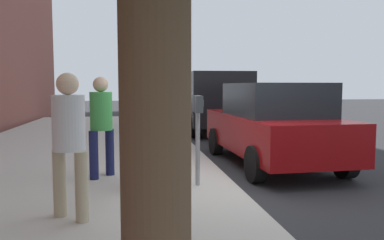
{
  "coord_description": "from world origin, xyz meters",
  "views": [
    {
      "loc": [
        -6.14,
        1.63,
        1.7
      ],
      "look_at": [
        0.33,
        0.61,
        1.13
      ],
      "focal_mm": 35.83,
      "sensor_mm": 36.0,
      "label": 1
    }
  ],
  "objects_px": {
    "parking_meter": "(198,121)",
    "parked_sedan_near": "(272,124)",
    "traffic_signal": "(158,65)",
    "parked_van_far": "(211,98)",
    "parking_officer": "(101,119)",
    "pedestrian_at_meter": "(139,120)",
    "pedestrian_bystander": "(69,135)"
  },
  "relations": [
    {
      "from": "parking_meter",
      "to": "traffic_signal",
      "type": "relative_size",
      "value": 0.39
    },
    {
      "from": "parking_meter",
      "to": "pedestrian_at_meter",
      "type": "relative_size",
      "value": 0.81
    },
    {
      "from": "parking_meter",
      "to": "parked_sedan_near",
      "type": "xyz_separation_m",
      "value": [
        1.96,
        -1.97,
        -0.27
      ]
    },
    {
      "from": "parking_meter",
      "to": "parked_van_far",
      "type": "distance_m",
      "value": 8.56
    },
    {
      "from": "parked_sedan_near",
      "to": "traffic_signal",
      "type": "relative_size",
      "value": 1.24
    },
    {
      "from": "parked_sedan_near",
      "to": "parked_van_far",
      "type": "bearing_deg",
      "value": 0.01
    },
    {
      "from": "pedestrian_at_meter",
      "to": "pedestrian_bystander",
      "type": "relative_size",
      "value": 1.02
    },
    {
      "from": "parked_van_far",
      "to": "traffic_signal",
      "type": "bearing_deg",
      "value": 54.24
    },
    {
      "from": "parking_meter",
      "to": "pedestrian_at_meter",
      "type": "distance_m",
      "value": 0.92
    },
    {
      "from": "parking_meter",
      "to": "pedestrian_at_meter",
      "type": "xyz_separation_m",
      "value": [
        0.07,
        0.91,
        0.01
      ]
    },
    {
      "from": "parking_meter",
      "to": "pedestrian_bystander",
      "type": "distance_m",
      "value": 2.16
    },
    {
      "from": "parked_van_far",
      "to": "traffic_signal",
      "type": "distance_m",
      "value": 2.69
    },
    {
      "from": "parked_sedan_near",
      "to": "parked_van_far",
      "type": "height_order",
      "value": "parked_van_far"
    },
    {
      "from": "pedestrian_bystander",
      "to": "traffic_signal",
      "type": "distance_m",
      "value": 11.22
    },
    {
      "from": "parked_sedan_near",
      "to": "parked_van_far",
      "type": "relative_size",
      "value": 0.84
    },
    {
      "from": "parking_officer",
      "to": "traffic_signal",
      "type": "xyz_separation_m",
      "value": [
        8.92,
        -1.6,
        1.42
      ]
    },
    {
      "from": "parking_meter",
      "to": "parked_sedan_near",
      "type": "relative_size",
      "value": 0.32
    },
    {
      "from": "traffic_signal",
      "to": "parking_meter",
      "type": "bearing_deg",
      "value": 179.59
    },
    {
      "from": "parking_officer",
      "to": "parked_van_far",
      "type": "xyz_separation_m",
      "value": [
        7.55,
        -3.49,
        0.11
      ]
    },
    {
      "from": "pedestrian_at_meter",
      "to": "parking_officer",
      "type": "xyz_separation_m",
      "value": [
        0.71,
        0.61,
        -0.03
      ]
    },
    {
      "from": "parked_sedan_near",
      "to": "parked_van_far",
      "type": "xyz_separation_m",
      "value": [
        6.37,
        0.0,
        0.36
      ]
    },
    {
      "from": "pedestrian_at_meter",
      "to": "parked_van_far",
      "type": "bearing_deg",
      "value": 87.73
    },
    {
      "from": "pedestrian_at_meter",
      "to": "parked_sedan_near",
      "type": "xyz_separation_m",
      "value": [
        1.89,
        -2.88,
        -0.29
      ]
    },
    {
      "from": "parking_meter",
      "to": "traffic_signal",
      "type": "distance_m",
      "value": 9.8
    },
    {
      "from": "parking_meter",
      "to": "traffic_signal",
      "type": "xyz_separation_m",
      "value": [
        9.7,
        -0.07,
        1.41
      ]
    },
    {
      "from": "parked_sedan_near",
      "to": "parked_van_far",
      "type": "distance_m",
      "value": 6.38
    },
    {
      "from": "parking_meter",
      "to": "parking_officer",
      "type": "bearing_deg",
      "value": 62.89
    },
    {
      "from": "parking_officer",
      "to": "pedestrian_bystander",
      "type": "bearing_deg",
      "value": -54.17
    },
    {
      "from": "parking_officer",
      "to": "traffic_signal",
      "type": "bearing_deg",
      "value": 121.47
    },
    {
      "from": "pedestrian_bystander",
      "to": "parked_van_far",
      "type": "relative_size",
      "value": 0.32
    },
    {
      "from": "parking_meter",
      "to": "pedestrian_at_meter",
      "type": "bearing_deg",
      "value": 85.52
    },
    {
      "from": "parking_meter",
      "to": "parked_van_far",
      "type": "height_order",
      "value": "parked_van_far"
    }
  ]
}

